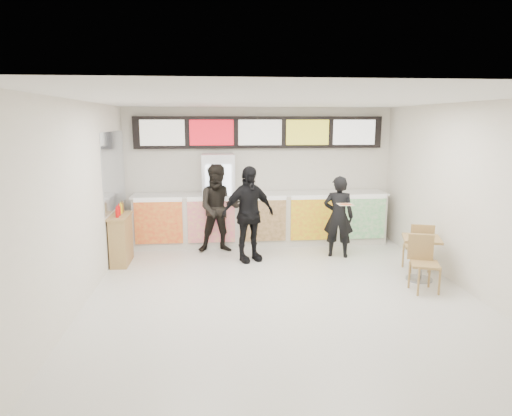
{
  "coord_description": "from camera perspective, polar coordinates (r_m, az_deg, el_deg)",
  "views": [
    {
      "loc": [
        -1.05,
        -6.74,
        2.7
      ],
      "look_at": [
        -0.29,
        1.2,
        1.17
      ],
      "focal_mm": 32.0,
      "sensor_mm": 36.0,
      "label": 1
    }
  ],
  "objects": [
    {
      "name": "drinks_fridge",
      "position": [
        9.99,
        -4.7,
        1.01
      ],
      "size": [
        0.7,
        0.67,
        2.0
      ],
      "color": "white",
      "rests_on": "floor"
    },
    {
      "name": "ceiling",
      "position": [
        6.83,
        3.51,
        13.33
      ],
      "size": [
        7.0,
        7.0,
        0.0
      ],
      "primitive_type": "plane",
      "rotation": [
        3.14,
        0.0,
        0.0
      ],
      "color": "white",
      "rests_on": "wall_back"
    },
    {
      "name": "wall_back",
      "position": [
        10.36,
        0.42,
        4.18
      ],
      "size": [
        6.0,
        0.0,
        6.0
      ],
      "primitive_type": "plane",
      "rotation": [
        1.57,
        0.0,
        0.0
      ],
      "color": "silver",
      "rests_on": "floor"
    },
    {
      "name": "condiment_ledge",
      "position": [
        9.11,
        -16.51,
        -3.71
      ],
      "size": [
        0.34,
        0.85,
        1.13
      ],
      "color": "tan",
      "rests_on": "floor"
    },
    {
      "name": "mirror_panel",
      "position": [
        9.44,
        -17.31,
        4.57
      ],
      "size": [
        0.01,
        2.0,
        1.5
      ],
      "primitive_type": "cube",
      "color": "#B2B7BF",
      "rests_on": "wall_left"
    },
    {
      "name": "menu_board",
      "position": [
        10.21,
        0.48,
        9.43
      ],
      "size": [
        5.5,
        0.14,
        0.7
      ],
      "color": "black",
      "rests_on": "wall_back"
    },
    {
      "name": "cafe_table",
      "position": [
        8.3,
        19.92,
        -5.04
      ],
      "size": [
        0.88,
        1.59,
        0.9
      ],
      "rotation": [
        0.0,
        0.0,
        -0.32
      ],
      "color": "tan",
      "rests_on": "floor"
    },
    {
      "name": "customer_main",
      "position": [
        9.25,
        10.26,
        -1.07
      ],
      "size": [
        0.69,
        0.56,
        1.64
      ],
      "primitive_type": "imported",
      "rotation": [
        0.0,
        0.0,
        2.82
      ],
      "color": "black",
      "rests_on": "floor"
    },
    {
      "name": "service_counter",
      "position": [
        10.11,
        0.65,
        -1.31
      ],
      "size": [
        5.56,
        0.77,
        1.14
      ],
      "color": "silver",
      "rests_on": "floor"
    },
    {
      "name": "customer_left",
      "position": [
        9.46,
        -4.66,
        -0.07
      ],
      "size": [
        0.91,
        0.72,
        1.83
      ],
      "primitive_type": "imported",
      "rotation": [
        0.0,
        0.0,
        0.03
      ],
      "color": "black",
      "rests_on": "floor"
    },
    {
      "name": "floor",
      "position": [
        7.34,
        3.24,
        -10.79
      ],
      "size": [
        7.0,
        7.0,
        0.0
      ],
      "primitive_type": "plane",
      "color": "beige",
      "rests_on": "ground"
    },
    {
      "name": "pizza_slice",
      "position": [
        8.76,
        11.12,
        0.49
      ],
      "size": [
        0.36,
        0.36,
        0.02
      ],
      "color": "beige",
      "rests_on": "customer_main"
    },
    {
      "name": "customer_mid",
      "position": [
        8.81,
        -0.99,
        -0.76
      ],
      "size": [
        1.18,
        0.83,
        1.86
      ],
      "primitive_type": "imported",
      "rotation": [
        0.0,
        0.0,
        0.39
      ],
      "color": "black",
      "rests_on": "floor"
    },
    {
      "name": "wall_left",
      "position": [
        7.12,
        -21.25,
        0.37
      ],
      "size": [
        0.0,
        7.0,
        7.0
      ],
      "primitive_type": "plane",
      "rotation": [
        1.57,
        0.0,
        1.57
      ],
      "color": "silver",
      "rests_on": "floor"
    },
    {
      "name": "wall_right",
      "position": [
        7.95,
        25.26,
        1.11
      ],
      "size": [
        0.0,
        7.0,
        7.0
      ],
      "primitive_type": "plane",
      "rotation": [
        1.57,
        0.0,
        -1.57
      ],
      "color": "silver",
      "rests_on": "floor"
    }
  ]
}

